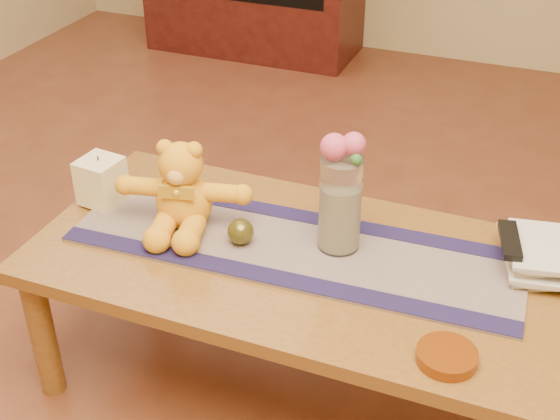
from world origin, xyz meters
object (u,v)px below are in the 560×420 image
at_px(glass_vase, 340,204).
at_px(book_bottom, 505,262).
at_px(pillar_candle, 101,181).
at_px(bronze_ball, 241,232).
at_px(amber_dish, 447,356).
at_px(tv_remote, 510,240).
at_px(teddy_bear, 183,185).

height_order(glass_vase, book_bottom, glass_vase).
relative_size(pillar_candle, glass_vase, 0.51).
bearing_deg(bronze_ball, amber_dish, -21.54).
bearing_deg(tv_remote, book_bottom, 90.00).
distance_m(bronze_ball, amber_dish, 0.64).
bearing_deg(bronze_ball, book_bottom, 14.25).
height_order(teddy_bear, bronze_ball, teddy_bear).
relative_size(pillar_candle, tv_remote, 0.83).
xyz_separation_m(book_bottom, amber_dish, (-0.07, -0.40, 0.00)).
bearing_deg(teddy_bear, glass_vase, -6.06).
distance_m(teddy_bear, tv_remote, 0.86).
xyz_separation_m(pillar_candle, book_bottom, (1.12, 0.12, -0.06)).
relative_size(teddy_bear, book_bottom, 1.58).
bearing_deg(tv_remote, amber_dish, -113.48).
relative_size(teddy_bear, amber_dish, 2.64).
bearing_deg(book_bottom, bronze_ball, 178.18).
relative_size(pillar_candle, bronze_ball, 1.89).
relative_size(pillar_candle, amber_dish, 0.99).
xyz_separation_m(pillar_candle, tv_remote, (1.13, 0.11, 0.01)).
xyz_separation_m(teddy_bear, tv_remote, (0.85, 0.13, -0.04)).
bearing_deg(book_bottom, tv_remote, -93.00).
relative_size(glass_vase, bronze_ball, 3.69).
bearing_deg(teddy_bear, bronze_ball, -23.07).
relative_size(teddy_bear, pillar_candle, 2.66).
bearing_deg(bronze_ball, pillar_candle, 174.09).
relative_size(teddy_bear, glass_vase, 1.36).
bearing_deg(amber_dish, tv_remote, 79.59).
bearing_deg(amber_dish, bronze_ball, 158.46).
height_order(glass_vase, bronze_ball, glass_vase).
bearing_deg(glass_vase, amber_dish, -42.25).
bearing_deg(book_bottom, amber_dish, -115.93).
height_order(pillar_candle, bronze_ball, pillar_candle).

